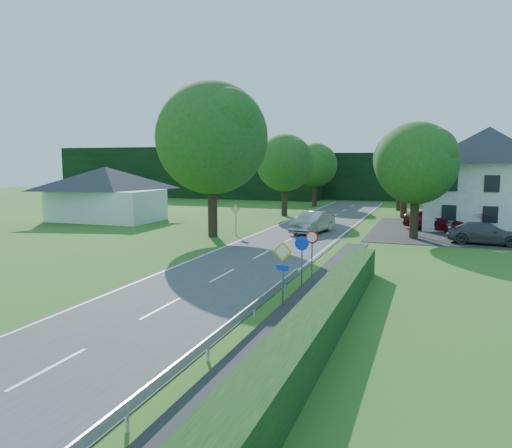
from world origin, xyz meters
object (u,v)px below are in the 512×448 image
at_px(motorcycle, 319,219).
at_px(parked_car_grey, 486,233).
at_px(moving_car, 313,222).
at_px(parasol, 481,224).
at_px(streetlight, 411,178).
at_px(parked_car_silver_a, 450,216).
at_px(parked_car_red, 435,220).

height_order(motorcycle, parked_car_grey, parked_car_grey).
height_order(moving_car, parasol, moving_car).
bearing_deg(streetlight, parked_car_silver_a, 65.45).
bearing_deg(moving_car, parked_car_silver_a, 51.58).
height_order(motorcycle, parked_car_red, parked_car_red).
xyz_separation_m(streetlight, motorcycle, (-7.78, 3.10, -3.90)).
relative_size(parked_car_grey, parasol, 2.71).
distance_m(moving_car, parked_car_silver_a, 13.68).
xyz_separation_m(motorcycle, parked_car_silver_a, (10.98, 3.90, 0.27)).
bearing_deg(parked_car_grey, motorcycle, 71.88).
distance_m(moving_car, parasol, 13.02).
distance_m(streetlight, parked_car_grey, 7.10).
bearing_deg(parked_car_silver_a, moving_car, 132.89).
bearing_deg(parked_car_silver_a, parked_car_grey, -165.85).
relative_size(motorcycle, parked_car_silver_a, 0.42).
bearing_deg(parasol, parked_car_red, 159.05).
bearing_deg(motorcycle, parasol, -28.75).
relative_size(parked_car_silver_a, parasol, 2.58).
xyz_separation_m(streetlight, moving_car, (-7.27, -1.81, -3.58)).
xyz_separation_m(moving_car, parked_car_silver_a, (10.46, 8.81, -0.05)).
xyz_separation_m(streetlight, parked_car_red, (1.89, 3.00, -3.57)).
bearing_deg(motorcycle, parked_car_silver_a, -3.09).
relative_size(streetlight, parasol, 4.31).
distance_m(parked_car_silver_a, parked_car_grey, 10.28).
bearing_deg(parked_car_grey, parasol, 6.70).
height_order(streetlight, parked_car_silver_a, streetlight).
distance_m(streetlight, parked_car_silver_a, 8.51).
height_order(streetlight, parked_car_red, streetlight).
relative_size(parked_car_silver_a, parked_car_grey, 0.95).
height_order(parked_car_silver_a, parasol, parasol).
xyz_separation_m(parked_car_silver_a, parasol, (2.08, -5.29, 0.05)).
relative_size(moving_car, parked_car_silver_a, 1.07).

